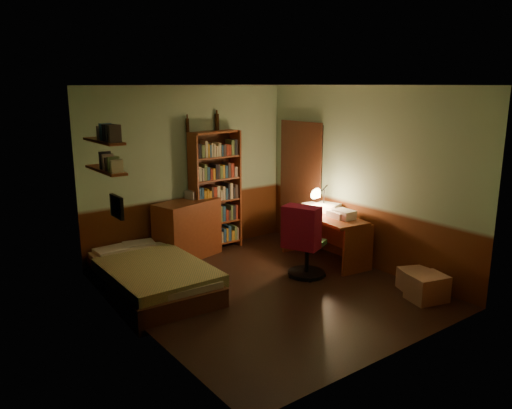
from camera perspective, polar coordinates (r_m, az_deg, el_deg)
floor at (r=6.60m, az=1.31°, el=-9.82°), size 3.50×4.00×0.02m
ceiling at (r=6.07m, az=1.45°, el=13.56°), size 3.50×4.00×0.02m
wall_back at (r=7.86m, az=-7.69°, el=3.80°), size 3.50×0.02×2.60m
wall_left at (r=5.33m, az=-13.71°, el=-1.01°), size 0.02×4.00×2.60m
wall_right at (r=7.40m, az=12.21°, el=3.03°), size 0.02×4.00×2.60m
wall_front at (r=4.83m, az=16.22°, el=-2.67°), size 3.50×0.02×2.60m
doorway at (r=8.32m, az=5.21°, el=2.30°), size 0.06×0.90×2.00m
door_trim at (r=8.30m, az=5.03°, el=2.28°), size 0.02×0.98×2.08m
bed at (r=6.69m, az=-12.01°, el=-6.87°), size 1.23×2.14×0.62m
dresser at (r=7.75m, az=-7.84°, el=-2.83°), size 1.09×0.74×0.89m
mini_stereo at (r=7.83m, az=-7.10°, el=1.20°), size 0.29×0.25×0.13m
bookshelf at (r=7.98m, az=-4.65°, el=1.50°), size 0.84×0.34×1.91m
bottle_left at (r=7.72m, az=-7.85°, el=8.96°), size 0.06×0.06×0.20m
bottle_right at (r=7.98m, az=-4.49°, el=9.38°), size 0.08×0.08×0.26m
desk at (r=7.61m, az=7.94°, el=-3.80°), size 0.72×1.40×0.72m
paper_stack at (r=7.67m, az=8.21°, el=-0.37°), size 0.33×0.39×0.13m
desk_lamp at (r=7.63m, az=7.79°, el=1.65°), size 0.26×0.26×0.67m
office_chair at (r=6.96m, az=5.86°, el=-4.54°), size 0.58×0.55×0.91m
red_jacket at (r=6.73m, az=3.73°, el=1.44°), size 0.42×0.55×0.58m
wall_shelf_lower at (r=6.32m, az=-16.80°, el=3.79°), size 0.20×0.90×0.03m
wall_shelf_upper at (r=6.28m, az=-17.01°, el=6.94°), size 0.20×0.90×0.03m
framed_picture at (r=5.90m, az=-15.62°, el=-0.25°), size 0.04×0.32×0.26m
cardboard_box_a at (r=6.59m, az=18.98°, el=-8.98°), size 0.52×0.46×0.33m
cardboard_box_b at (r=6.88m, az=17.74°, el=-8.17°), size 0.49×0.45×0.28m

